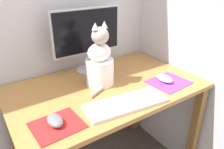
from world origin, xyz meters
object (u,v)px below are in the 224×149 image
keyboard (126,103)px  computer_mouse_right (165,78)px  monitor (87,36)px  cat (100,62)px  computer_mouse_left (55,120)px

keyboard → computer_mouse_right: bearing=18.7°
monitor → cat: size_ratio=1.27×
keyboard → computer_mouse_left: (-0.35, 0.05, 0.01)m
monitor → cat: bearing=-100.4°
keyboard → computer_mouse_right: size_ratio=3.86×
monitor → keyboard: bearing=-96.0°
monitor → computer_mouse_right: (0.30, -0.41, -0.21)m
monitor → computer_mouse_right: bearing=-54.0°
monitor → computer_mouse_right: size_ratio=4.15×
computer_mouse_right → computer_mouse_left: bearing=-178.1°
keyboard → computer_mouse_left: bearing=178.6°
monitor → computer_mouse_left: monitor is taller
computer_mouse_right → cat: 0.41m
computer_mouse_left → keyboard: bearing=-8.1°
keyboard → computer_mouse_right: 0.35m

